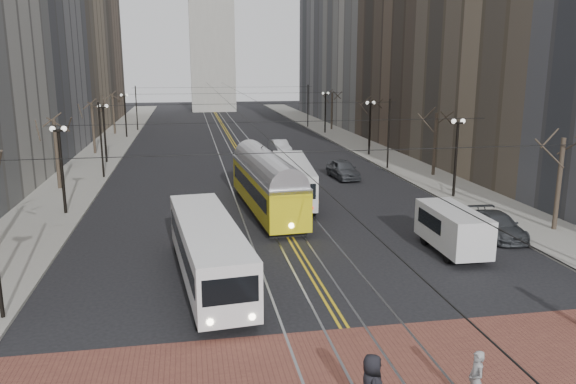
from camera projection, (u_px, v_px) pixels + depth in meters
name	position (u px, v px, depth m)	size (l,w,h in m)	color
ground	(338.00, 317.00, 22.10)	(260.00, 260.00, 0.00)	black
sidewalk_left	(103.00, 152.00, 62.70)	(5.00, 140.00, 0.15)	gray
sidewalk_right	(361.00, 146.00, 67.83)	(5.00, 140.00, 0.15)	gray
crosswalk_band	(370.00, 370.00, 18.26)	(25.00, 6.00, 0.01)	brown
streetcar_rails	(237.00, 149.00, 65.28)	(4.80, 130.00, 0.02)	gray
centre_lines	(237.00, 149.00, 65.28)	(0.42, 130.00, 0.01)	gold
building_left_far	(65.00, 2.00, 95.80)	(16.00, 20.00, 40.00)	brown
building_right_mid	(447.00, 1.00, 66.80)	(16.00, 20.00, 34.00)	brown
building_right_far	(352.00, 7.00, 104.52)	(16.00, 20.00, 40.00)	slate
lamp_posts	(253.00, 145.00, 49.06)	(27.60, 57.20, 5.60)	black
street_trees	(245.00, 136.00, 55.30)	(31.68, 53.28, 5.60)	#382D23
trolley_wires	(246.00, 126.00, 54.68)	(25.96, 120.00, 6.60)	black
transit_bus	(208.00, 253.00, 25.28)	(2.38, 11.43, 2.86)	silver
streetcar	(267.00, 189.00, 37.57)	(2.48, 13.33, 3.14)	yellow
rear_bus	(293.00, 181.00, 40.67)	(2.37, 10.89, 2.84)	white
cargo_van	(452.00, 231.00, 29.41)	(2.05, 5.32, 2.36)	silver
sedan_grey	(343.00, 169.00, 48.69)	(1.91, 4.74, 1.62)	#45484D
sedan_silver	(280.00, 147.00, 61.89)	(1.62, 4.64, 1.53)	#B7BAC0
sedan_parked	(498.00, 225.00, 32.23)	(1.91, 4.71, 1.37)	#414549
pedestrian_b	(476.00, 380.00, 16.06)	(0.65, 0.43, 1.79)	gray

